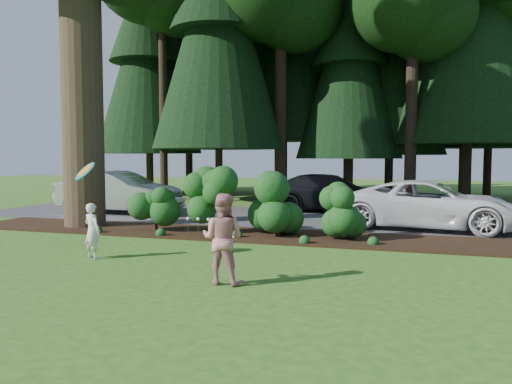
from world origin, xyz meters
TOP-DOWN VIEW (x-y plane):
  - ground at (0.00, 0.00)m, footprint 80.00×80.00m
  - mulch_bed at (0.00, 3.25)m, footprint 16.00×2.50m
  - driveway at (0.00, 7.50)m, footprint 22.00×6.00m
  - shrub_row at (0.77, 3.14)m, footprint 6.53×1.60m
  - lily_cluster at (-0.30, 2.40)m, footprint 0.69×0.09m
  - tree_wall at (0.25, 16.38)m, footprint 25.66×12.15m
  - car_silver_wagon at (-5.60, 6.79)m, footprint 4.93×1.88m
  - car_white_suv at (5.68, 5.91)m, footprint 5.52×3.12m
  - car_dark_suv at (2.06, 9.80)m, footprint 5.16×2.33m
  - child at (-1.36, -0.73)m, footprint 0.50×0.40m
  - adult at (2.08, -1.87)m, footprint 0.77×0.61m
  - frisbee at (-1.36, -0.92)m, footprint 0.60×0.43m

SIDE VIEW (x-z plane):
  - ground at x=0.00m, z-range 0.00..0.00m
  - driveway at x=0.00m, z-range 0.00..0.03m
  - mulch_bed at x=0.00m, z-range 0.00..0.05m
  - lily_cluster at x=-0.30m, z-range 0.21..0.78m
  - child at x=-1.36m, z-range 0.00..1.19m
  - car_white_suv at x=5.68m, z-range 0.03..1.48m
  - car_dark_suv at x=2.06m, z-range 0.03..1.50m
  - adult at x=2.08m, z-range 0.00..1.56m
  - shrub_row at x=0.77m, z-range 0.00..1.61m
  - car_silver_wagon at x=-5.60m, z-range 0.03..1.63m
  - frisbee at x=-1.36m, z-range 1.62..2.14m
  - tree_wall at x=0.25m, z-range 0.96..18.05m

